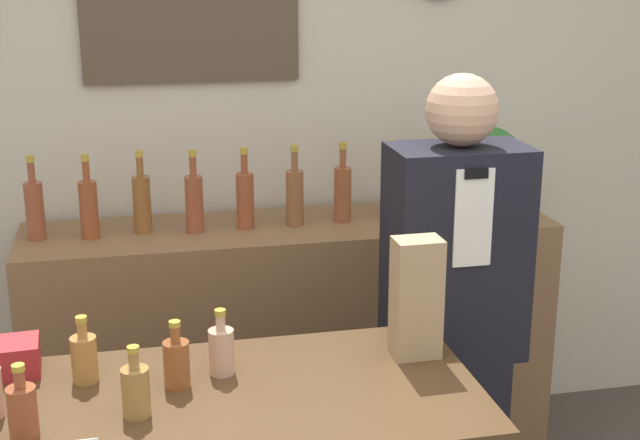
% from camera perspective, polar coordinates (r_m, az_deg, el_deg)
% --- Properties ---
extents(back_wall, '(5.20, 0.09, 2.70)m').
position_cam_1_polar(back_wall, '(3.50, -4.81, 6.90)').
color(back_wall, beige).
rests_on(back_wall, ground_plane).
extents(back_shelf, '(1.97, 0.48, 0.98)m').
position_cam_1_polar(back_shelf, '(3.49, -1.83, -8.00)').
color(back_shelf, brown).
rests_on(back_shelf, ground_plane).
extents(shopkeeper, '(0.41, 0.26, 1.62)m').
position_cam_1_polar(shopkeeper, '(2.82, 8.43, -7.31)').
color(shopkeeper, black).
rests_on(shopkeeper, ground_plane).
extents(potted_plant, '(0.26, 0.26, 0.33)m').
position_cam_1_polar(potted_plant, '(3.52, 10.73, 3.46)').
color(potted_plant, '#4C3D2D').
rests_on(potted_plant, back_shelf).
extents(paper_bag, '(0.13, 0.09, 0.32)m').
position_cam_1_polar(paper_bag, '(2.35, 6.19, -4.98)').
color(paper_bag, tan).
rests_on(paper_bag, display_counter).
extents(gift_box, '(0.15, 0.13, 0.09)m').
position_cam_1_polar(gift_box, '(2.41, -19.17, -8.33)').
color(gift_box, maroon).
rests_on(gift_box, display_counter).
extents(counter_bottle_1, '(0.07, 0.07, 0.17)m').
position_cam_1_polar(counter_bottle_1, '(2.10, -18.50, -11.45)').
color(counter_bottle_1, brown).
rests_on(counter_bottle_1, display_counter).
extents(counter_bottle_2, '(0.07, 0.07, 0.17)m').
position_cam_1_polar(counter_bottle_2, '(2.31, -14.85, -8.48)').
color(counter_bottle_2, '#A8743A').
rests_on(counter_bottle_2, display_counter).
extents(counter_bottle_3, '(0.07, 0.07, 0.17)m').
position_cam_1_polar(counter_bottle_3, '(2.12, -11.72, -10.60)').
color(counter_bottle_3, olive).
rests_on(counter_bottle_3, display_counter).
extents(counter_bottle_4, '(0.07, 0.07, 0.17)m').
position_cam_1_polar(counter_bottle_4, '(2.24, -9.17, -8.97)').
color(counter_bottle_4, brown).
rests_on(counter_bottle_4, display_counter).
extents(counter_bottle_5, '(0.07, 0.07, 0.17)m').
position_cam_1_polar(counter_bottle_5, '(2.29, -6.33, -8.24)').
color(counter_bottle_5, tan).
rests_on(counter_bottle_5, display_counter).
extents(shelf_bottle_0, '(0.07, 0.07, 0.30)m').
position_cam_1_polar(shelf_bottle_0, '(3.26, -17.80, 0.72)').
color(shelf_bottle_0, brown).
rests_on(shelf_bottle_0, back_shelf).
extents(shelf_bottle_1, '(0.07, 0.07, 0.30)m').
position_cam_1_polar(shelf_bottle_1, '(3.23, -14.58, 0.81)').
color(shelf_bottle_1, brown).
rests_on(shelf_bottle_1, back_shelf).
extents(shelf_bottle_2, '(0.07, 0.07, 0.30)m').
position_cam_1_polar(shelf_bottle_2, '(3.25, -11.33, 1.14)').
color(shelf_bottle_2, brown).
rests_on(shelf_bottle_2, back_shelf).
extents(shelf_bottle_3, '(0.07, 0.07, 0.30)m').
position_cam_1_polar(shelf_bottle_3, '(3.23, -8.05, 1.18)').
color(shelf_bottle_3, brown).
rests_on(shelf_bottle_3, back_shelf).
extents(shelf_bottle_4, '(0.07, 0.07, 0.30)m').
position_cam_1_polar(shelf_bottle_4, '(3.25, -4.82, 1.40)').
color(shelf_bottle_4, brown).
rests_on(shelf_bottle_4, back_shelf).
extents(shelf_bottle_5, '(0.07, 0.07, 0.30)m').
position_cam_1_polar(shelf_bottle_5, '(3.28, -1.63, 1.58)').
color(shelf_bottle_5, brown).
rests_on(shelf_bottle_5, back_shelf).
extents(shelf_bottle_6, '(0.07, 0.07, 0.30)m').
position_cam_1_polar(shelf_bottle_6, '(3.33, 1.46, 1.80)').
color(shelf_bottle_6, brown).
rests_on(shelf_bottle_6, back_shelf).
extents(shelf_bottle_7, '(0.07, 0.07, 0.30)m').
position_cam_1_polar(shelf_bottle_7, '(3.37, 4.50, 1.97)').
color(shelf_bottle_7, brown).
rests_on(shelf_bottle_7, back_shelf).
extents(shelf_bottle_8, '(0.07, 0.07, 0.30)m').
position_cam_1_polar(shelf_bottle_8, '(3.42, 7.48, 2.10)').
color(shelf_bottle_8, brown).
rests_on(shelf_bottle_8, back_shelf).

